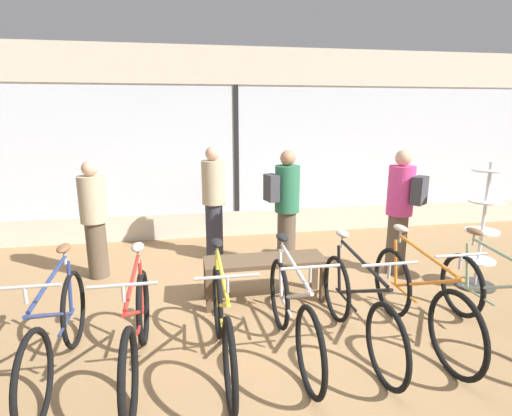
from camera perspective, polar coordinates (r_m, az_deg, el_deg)
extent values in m
plane|color=#99754C|center=(4.21, 3.59, -17.24)|extent=(24.00, 24.00, 0.00)
cube|color=beige|center=(7.16, -2.72, -2.13)|extent=(12.00, 0.08, 0.45)
cube|color=silver|center=(6.93, -2.84, 8.29)|extent=(12.00, 0.04, 2.15)
cube|color=beige|center=(6.94, -2.98, 19.67)|extent=(12.00, 0.08, 0.60)
cube|color=black|center=(6.90, -2.81, 8.27)|extent=(0.08, 0.02, 2.15)
torus|color=black|center=(4.21, -24.60, -13.00)|extent=(0.04, 0.72, 0.72)
torus|color=black|center=(3.35, -29.13, -20.78)|extent=(0.04, 0.72, 0.72)
cylinder|color=navy|center=(3.63, -27.14, -13.45)|extent=(0.03, 0.98, 0.51)
cylinder|color=navy|center=(4.08, -25.07, -10.21)|extent=(0.03, 0.11, 0.49)
cylinder|color=navy|center=(3.54, -27.48, -9.24)|extent=(0.03, 0.91, 0.10)
cylinder|color=navy|center=(4.01, -25.42, -14.47)|extent=(0.03, 0.47, 0.03)
cylinder|color=#B2B2B7|center=(3.94, -25.66, -6.29)|extent=(0.02, 0.02, 0.14)
ellipsoid|color=brown|center=(3.91, -25.78, -5.18)|extent=(0.11, 0.22, 0.06)
cylinder|color=#B2B2B7|center=(3.12, -30.08, -10.74)|extent=(0.02, 0.02, 0.12)
cylinder|color=#ADADB2|center=(3.09, -30.21, -9.72)|extent=(0.46, 0.02, 0.02)
torus|color=black|center=(4.04, -15.84, -13.50)|extent=(0.05, 0.71, 0.71)
torus|color=black|center=(3.14, -17.70, -22.11)|extent=(0.05, 0.71, 0.71)
cylinder|color=red|center=(3.43, -16.98, -14.15)|extent=(0.03, 0.98, 0.51)
cylinder|color=red|center=(3.90, -16.12, -10.61)|extent=(0.03, 0.11, 0.49)
cylinder|color=red|center=(3.34, -17.25, -9.73)|extent=(0.03, 0.91, 0.10)
cylinder|color=red|center=(3.83, -16.17, -15.09)|extent=(0.03, 0.47, 0.03)
cylinder|color=#B2B2B7|center=(3.75, -16.49, -6.53)|extent=(0.02, 0.02, 0.14)
ellipsoid|color=#B2A893|center=(3.73, -16.57, -5.37)|extent=(0.11, 0.22, 0.06)
cylinder|color=#B2B2B7|center=(2.89, -18.43, -11.50)|extent=(0.02, 0.02, 0.12)
cylinder|color=#ADADB2|center=(2.87, -18.52, -10.41)|extent=(0.46, 0.02, 0.02)
torus|color=black|center=(4.01, -5.49, -13.20)|extent=(0.05, 0.71, 0.71)
torus|color=black|center=(3.14, -3.78, -21.52)|extent=(0.05, 0.71, 0.71)
cylinder|color=gold|center=(3.41, -4.77, -13.71)|extent=(0.03, 0.96, 0.51)
cylinder|color=gold|center=(3.87, -5.52, -10.28)|extent=(0.03, 0.11, 0.49)
cylinder|color=gold|center=(3.32, -4.91, -9.25)|extent=(0.03, 0.88, 0.10)
cylinder|color=gold|center=(3.81, -5.18, -14.74)|extent=(0.03, 0.46, 0.03)
cylinder|color=#B2B2B7|center=(3.72, -5.57, -6.16)|extent=(0.02, 0.02, 0.14)
ellipsoid|color=black|center=(3.70, -5.60, -4.99)|extent=(0.11, 0.22, 0.06)
cylinder|color=#B2B2B7|center=(2.88, -4.10, -10.86)|extent=(0.02, 0.02, 0.12)
cylinder|color=#ADADB2|center=(2.86, -4.12, -9.76)|extent=(0.46, 0.02, 0.02)
torus|color=black|center=(4.15, 3.36, -12.18)|extent=(0.05, 0.71, 0.71)
torus|color=black|center=(3.30, 7.73, -19.64)|extent=(0.05, 0.71, 0.71)
cylinder|color=#BCBCC1|center=(3.57, 5.51, -12.42)|extent=(0.03, 0.95, 0.51)
cylinder|color=#BCBCC1|center=(4.01, 3.54, -9.33)|extent=(0.03, 0.11, 0.49)
cylinder|color=#BCBCC1|center=(3.48, 5.48, -8.13)|extent=(0.03, 0.88, 0.10)
cylinder|color=#BCBCC1|center=(3.95, 4.15, -13.58)|extent=(0.03, 0.46, 0.03)
cylinder|color=#B2B2B7|center=(3.87, 3.75, -5.32)|extent=(0.02, 0.02, 0.14)
ellipsoid|color=black|center=(3.84, 3.77, -4.19)|extent=(0.11, 0.22, 0.06)
cylinder|color=#B2B2B7|center=(3.06, 7.75, -9.42)|extent=(0.02, 0.02, 0.12)
cylinder|color=#ADADB2|center=(3.04, 7.78, -8.37)|extent=(0.46, 0.02, 0.02)
torus|color=black|center=(4.36, 11.43, -11.23)|extent=(0.05, 0.70, 0.70)
torus|color=black|center=(3.50, 18.18, -18.23)|extent=(0.05, 0.70, 0.70)
cylinder|color=black|center=(3.78, 14.85, -11.41)|extent=(0.03, 1.01, 0.51)
cylinder|color=black|center=(4.23, 11.78, -8.49)|extent=(0.03, 0.11, 0.49)
cylinder|color=black|center=(3.70, 14.91, -7.36)|extent=(0.03, 0.94, 0.10)
cylinder|color=black|center=(4.16, 12.68, -12.57)|extent=(0.03, 0.49, 0.03)
cylinder|color=#B2B2B7|center=(4.09, 12.19, -4.66)|extent=(0.02, 0.02, 0.14)
ellipsoid|color=#B2A893|center=(4.07, 12.25, -3.59)|extent=(0.11, 0.22, 0.06)
cylinder|color=#B2B2B7|center=(3.28, 18.47, -8.58)|extent=(0.02, 0.02, 0.12)
cylinder|color=#ADADB2|center=(3.26, 18.55, -7.60)|extent=(0.46, 0.02, 0.02)
torus|color=black|center=(4.60, 18.85, -10.02)|extent=(0.05, 0.74, 0.74)
torus|color=black|center=(3.82, 26.69, -15.82)|extent=(0.05, 0.74, 0.74)
cylinder|color=orange|center=(4.07, 22.96, -9.86)|extent=(0.03, 0.99, 0.51)
cylinder|color=orange|center=(4.48, 19.32, -7.39)|extent=(0.03, 0.11, 0.49)
cylinder|color=orange|center=(4.00, 23.09, -6.07)|extent=(0.03, 0.91, 0.10)
cylinder|color=orange|center=(4.42, 20.35, -11.16)|extent=(0.03, 0.48, 0.03)
cylinder|color=#B2B2B7|center=(4.35, 19.90, -3.74)|extent=(0.02, 0.02, 0.14)
ellipsoid|color=#B2A893|center=(4.33, 19.98, -2.73)|extent=(0.11, 0.22, 0.06)
cylinder|color=#B2B2B7|center=(3.62, 27.14, -6.90)|extent=(0.02, 0.02, 0.12)
cylinder|color=#ADADB2|center=(3.60, 27.25, -6.00)|extent=(0.46, 0.02, 0.02)
torus|color=black|center=(4.89, 27.34, -9.80)|extent=(0.05, 0.69, 0.69)
cylinder|color=gray|center=(4.40, 32.16, -9.52)|extent=(0.03, 0.99, 0.51)
cylinder|color=gray|center=(4.77, 27.94, -7.31)|extent=(0.03, 0.11, 0.49)
cylinder|color=gray|center=(4.33, 32.35, -6.01)|extent=(0.03, 0.92, 0.10)
cylinder|color=gray|center=(4.72, 29.11, -10.83)|extent=(0.03, 0.48, 0.03)
cylinder|color=#B2B2B7|center=(4.65, 28.66, -3.88)|extent=(0.02, 0.02, 0.14)
ellipsoid|color=brown|center=(4.63, 28.77, -2.94)|extent=(0.11, 0.22, 0.06)
cylinder|color=#333333|center=(5.88, 28.75, -9.60)|extent=(0.48, 0.48, 0.03)
cylinder|color=silver|center=(5.64, 29.64, -2.27)|extent=(0.04, 0.04, 1.58)
cylinder|color=white|center=(5.76, 29.13, -6.50)|extent=(0.40, 0.40, 0.02)
cylinder|color=white|center=(5.66, 29.56, -2.89)|extent=(0.40, 0.40, 0.02)
cylinder|color=white|center=(5.57, 30.01, 0.84)|extent=(0.40, 0.40, 0.02)
cylinder|color=white|center=(5.52, 30.47, 4.67)|extent=(0.40, 0.40, 0.02)
cube|color=brown|center=(4.65, 1.29, -7.52)|extent=(1.40, 0.44, 0.05)
cube|color=brown|center=(4.51, -6.68, -11.83)|extent=(0.08, 0.08, 0.46)
cube|color=brown|center=(4.76, 9.67, -10.53)|extent=(0.08, 0.08, 0.46)
cube|color=brown|center=(4.84, -6.96, -10.02)|extent=(0.08, 0.08, 0.46)
cube|color=brown|center=(5.07, 8.28, -8.93)|extent=(0.08, 0.08, 0.46)
cylinder|color=brown|center=(5.68, 4.36, -4.45)|extent=(0.31, 0.31, 0.81)
cylinder|color=#286647|center=(5.50, 4.49, 2.74)|extent=(0.41, 0.41, 0.64)
sphere|color=#9E7051|center=(5.44, 4.57, 7.14)|extent=(0.21, 0.21, 0.21)
cube|color=#38383D|center=(5.39, 2.23, 2.89)|extent=(0.19, 0.27, 0.36)
cylinder|color=brown|center=(5.78, 19.40, -4.83)|extent=(0.37, 0.37, 0.82)
cylinder|color=#D13D84|center=(5.60, 19.98, 2.35)|extent=(0.48, 0.48, 0.65)
sphere|color=tan|center=(5.54, 20.34, 6.73)|extent=(0.21, 0.21, 0.21)
cube|color=#38383D|center=(5.51, 22.31, 2.33)|extent=(0.28, 0.26, 0.36)
cylinder|color=#2D2D38|center=(6.13, -5.97, -3.10)|extent=(0.37, 0.37, 0.82)
cylinder|color=tan|center=(5.97, -6.14, 3.65)|extent=(0.48, 0.48, 0.65)
sphere|color=tan|center=(5.91, -6.24, 7.74)|extent=(0.21, 0.21, 0.21)
cylinder|color=brown|center=(5.72, -21.74, -5.53)|extent=(0.35, 0.35, 0.76)
cylinder|color=tan|center=(5.55, -22.35, 1.16)|extent=(0.46, 0.46, 0.60)
sphere|color=tan|center=(5.49, -22.72, 5.24)|extent=(0.20, 0.20, 0.20)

